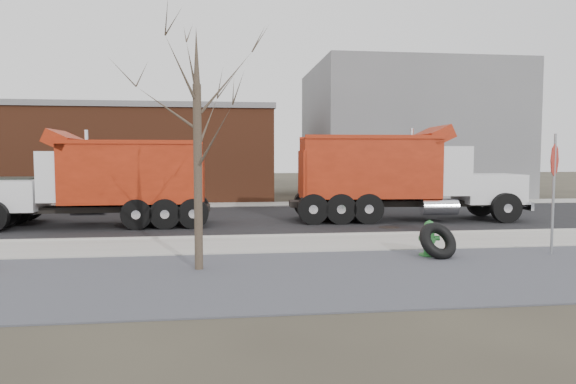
{
  "coord_description": "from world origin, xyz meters",
  "views": [
    {
      "loc": [
        -2.66,
        -13.75,
        2.49
      ],
      "look_at": [
        -0.73,
        1.47,
        1.4
      ],
      "focal_mm": 32.0,
      "sensor_mm": 36.0,
      "label": 1
    }
  ],
  "objects": [
    {
      "name": "road",
      "position": [
        0.0,
        6.3,
        0.01
      ],
      "size": [
        60.0,
        9.4,
        0.02
      ],
      "primitive_type": "cube",
      "color": "black",
      "rests_on": "ground"
    },
    {
      "name": "far_sidewalk",
      "position": [
        0.0,
        12.0,
        0.03
      ],
      "size": [
        60.0,
        2.0,
        0.06
      ],
      "primitive_type": "cube",
      "color": "#9E9B93",
      "rests_on": "ground"
    },
    {
      "name": "bare_tree",
      "position": [
        -3.2,
        -2.6,
        3.3
      ],
      "size": [
        3.2,
        3.2,
        5.2
      ],
      "color": "#382D23",
      "rests_on": "ground"
    },
    {
      "name": "gravel_verge",
      "position": [
        0.0,
        -3.5,
        0.01
      ],
      "size": [
        60.0,
        5.0,
        0.03
      ],
      "primitive_type": "cube",
      "color": "slate",
      "rests_on": "ground"
    },
    {
      "name": "dump_truck_red_b",
      "position": [
        -6.7,
        4.74,
        1.69
      ],
      "size": [
        7.84,
        2.35,
        3.31
      ],
      "rotation": [
        0.0,
        0.0,
        3.15
      ],
      "color": "black",
      "rests_on": "ground"
    },
    {
      "name": "sidewalk",
      "position": [
        0.0,
        0.25,
        0.03
      ],
      "size": [
        60.0,
        2.5,
        0.06
      ],
      "primitive_type": "cube",
      "color": "#9E9B93",
      "rests_on": "ground"
    },
    {
      "name": "building_brick",
      "position": [
        -10.0,
        17.0,
        2.65
      ],
      "size": [
        20.2,
        8.2,
        5.3
      ],
      "color": "brown",
      "rests_on": "ground"
    },
    {
      "name": "fire_hydrant",
      "position": [
        2.36,
        -1.78,
        0.42
      ],
      "size": [
        0.51,
        0.5,
        0.91
      ],
      "rotation": [
        0.0,
        0.0,
        -0.09
      ],
      "color": "#2C732D",
      "rests_on": "ground"
    },
    {
      "name": "building_grey",
      "position": [
        9.0,
        18.0,
        4.0
      ],
      "size": [
        12.0,
        10.0,
        8.0
      ],
      "color": "gray",
      "rests_on": "ground"
    },
    {
      "name": "curb",
      "position": [
        0.0,
        1.55,
        0.06
      ],
      "size": [
        60.0,
        0.15,
        0.11
      ],
      "primitive_type": "cube",
      "color": "#9E9B93",
      "rests_on": "ground"
    },
    {
      "name": "ground",
      "position": [
        0.0,
        0.0,
        0.0
      ],
      "size": [
        120.0,
        120.0,
        0.0
      ],
      "primitive_type": "plane",
      "color": "#383328",
      "rests_on": "ground"
    },
    {
      "name": "truck_tire",
      "position": [
        2.48,
        -2.01,
        0.43
      ],
      "size": [
        1.15,
        1.02,
        0.96
      ],
      "color": "black",
      "rests_on": "ground"
    },
    {
      "name": "dump_truck_red_a",
      "position": [
        3.95,
        5.17,
        1.81
      ],
      "size": [
        8.89,
        2.97,
        3.56
      ],
      "rotation": [
        0.0,
        0.0,
        -0.07
      ],
      "color": "black",
      "rests_on": "ground"
    },
    {
      "name": "stop_sign",
      "position": [
        5.48,
        -1.98,
        2.05
      ],
      "size": [
        0.62,
        0.59,
        3.03
      ],
      "rotation": [
        0.0,
        0.0,
        0.36
      ],
      "color": "gray",
      "rests_on": "ground"
    }
  ]
}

